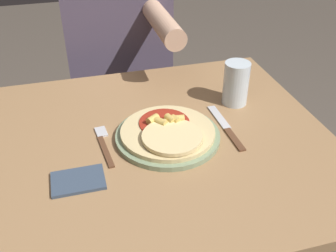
{
  "coord_description": "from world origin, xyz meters",
  "views": [
    {
      "loc": [
        -0.18,
        -0.8,
        1.38
      ],
      "look_at": [
        0.04,
        -0.0,
        0.82
      ],
      "focal_mm": 42.0,
      "sensor_mm": 36.0,
      "label": 1
    }
  ],
  "objects_px": {
    "knife": "(226,128)",
    "dining_table": "(154,181)",
    "drinking_glass": "(236,83)",
    "person_diner": "(119,53)",
    "fork": "(104,143)",
    "pizza": "(169,132)",
    "plate": "(168,137)"
  },
  "relations": [
    {
      "from": "pizza",
      "to": "drinking_glass",
      "type": "relative_size",
      "value": 1.9
    },
    {
      "from": "fork",
      "to": "person_diner",
      "type": "bearing_deg",
      "value": 77.36
    },
    {
      "from": "dining_table",
      "to": "person_diner",
      "type": "xyz_separation_m",
      "value": [
        0.02,
        0.64,
        0.11
      ]
    },
    {
      "from": "drinking_glass",
      "to": "plate",
      "type": "bearing_deg",
      "value": -152.23
    },
    {
      "from": "pizza",
      "to": "knife",
      "type": "relative_size",
      "value": 1.11
    },
    {
      "from": "drinking_glass",
      "to": "person_diner",
      "type": "distance_m",
      "value": 0.59
    },
    {
      "from": "plate",
      "to": "knife",
      "type": "height_order",
      "value": "plate"
    },
    {
      "from": "fork",
      "to": "drinking_glass",
      "type": "xyz_separation_m",
      "value": [
        0.4,
        0.1,
        0.06
      ]
    },
    {
      "from": "fork",
      "to": "person_diner",
      "type": "distance_m",
      "value": 0.64
    },
    {
      "from": "plate",
      "to": "pizza",
      "type": "distance_m",
      "value": 0.02
    },
    {
      "from": "knife",
      "to": "pizza",
      "type": "bearing_deg",
      "value": -176.9
    },
    {
      "from": "dining_table",
      "to": "knife",
      "type": "xyz_separation_m",
      "value": [
        0.2,
        0.0,
        0.14
      ]
    },
    {
      "from": "plate",
      "to": "pizza",
      "type": "xyz_separation_m",
      "value": [
        0.0,
        -0.0,
        0.02
      ]
    },
    {
      "from": "plate",
      "to": "pizza",
      "type": "bearing_deg",
      "value": -86.98
    },
    {
      "from": "fork",
      "to": "person_diner",
      "type": "xyz_separation_m",
      "value": [
        0.14,
        0.62,
        -0.03
      ]
    },
    {
      "from": "knife",
      "to": "drinking_glass",
      "type": "distance_m",
      "value": 0.16
    },
    {
      "from": "drinking_glass",
      "to": "person_diner",
      "type": "xyz_separation_m",
      "value": [
        -0.26,
        0.52,
        -0.1
      ]
    },
    {
      "from": "drinking_glass",
      "to": "person_diner",
      "type": "relative_size",
      "value": 0.1
    },
    {
      "from": "person_diner",
      "to": "plate",
      "type": "bearing_deg",
      "value": -87.84
    },
    {
      "from": "pizza",
      "to": "dining_table",
      "type": "bearing_deg",
      "value": 169.47
    },
    {
      "from": "knife",
      "to": "dining_table",
      "type": "bearing_deg",
      "value": -179.61
    },
    {
      "from": "plate",
      "to": "fork",
      "type": "relative_size",
      "value": 1.54
    },
    {
      "from": "person_diner",
      "to": "drinking_glass",
      "type": "bearing_deg",
      "value": -63.1
    },
    {
      "from": "dining_table",
      "to": "fork",
      "type": "height_order",
      "value": "fork"
    },
    {
      "from": "drinking_glass",
      "to": "person_diner",
      "type": "height_order",
      "value": "person_diner"
    },
    {
      "from": "plate",
      "to": "drinking_glass",
      "type": "relative_size",
      "value": 2.12
    },
    {
      "from": "knife",
      "to": "person_diner",
      "type": "xyz_separation_m",
      "value": [
        -0.19,
        0.64,
        -0.03
      ]
    },
    {
      "from": "fork",
      "to": "knife",
      "type": "bearing_deg",
      "value": -3.06
    },
    {
      "from": "pizza",
      "to": "fork",
      "type": "xyz_separation_m",
      "value": [
        -0.16,
        0.03,
        -0.02
      ]
    },
    {
      "from": "plate",
      "to": "fork",
      "type": "height_order",
      "value": "plate"
    },
    {
      "from": "plate",
      "to": "knife",
      "type": "xyz_separation_m",
      "value": [
        0.16,
        0.0,
        -0.0
      ]
    },
    {
      "from": "plate",
      "to": "knife",
      "type": "bearing_deg",
      "value": 1.37
    }
  ]
}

